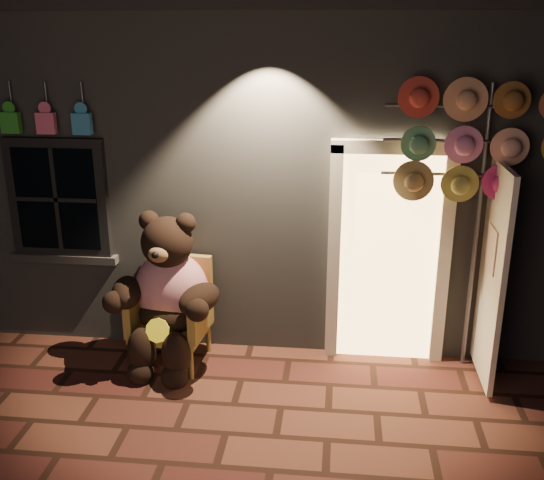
# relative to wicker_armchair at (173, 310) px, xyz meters

# --- Properties ---
(ground) EXTENTS (60.00, 60.00, 0.00)m
(ground) POSITION_rel_wicker_armchair_xyz_m (0.72, -1.19, -0.51)
(ground) COLOR brown
(ground) RESTS_ON ground
(shop_building) EXTENTS (7.30, 5.95, 3.51)m
(shop_building) POSITION_rel_wicker_armchair_xyz_m (0.72, 2.80, 1.22)
(shop_building) COLOR slate
(shop_building) RESTS_ON ground
(wicker_armchair) EXTENTS (0.77, 0.71, 1.03)m
(wicker_armchair) POSITION_rel_wicker_armchair_xyz_m (0.00, 0.00, 0.00)
(wicker_armchair) COLOR #A78740
(wicker_armchair) RESTS_ON ground
(teddy_bear) EXTENTS (1.14, 0.93, 1.58)m
(teddy_bear) POSITION_rel_wicker_armchair_xyz_m (-0.01, -0.13, 0.23)
(teddy_bear) COLOR #B4132D
(teddy_bear) RESTS_ON ground
(hat_rack) EXTENTS (1.65, 0.22, 2.73)m
(hat_rack) POSITION_rel_wicker_armchair_xyz_m (2.77, 0.09, 1.70)
(hat_rack) COLOR #59595E
(hat_rack) RESTS_ON ground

